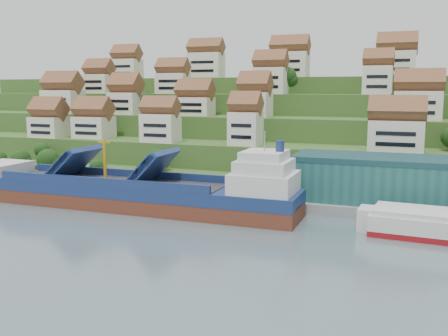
% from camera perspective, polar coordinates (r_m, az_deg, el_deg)
% --- Properties ---
extents(ground, '(300.00, 300.00, 0.00)m').
position_cam_1_polar(ground, '(110.36, -4.97, -5.03)').
color(ground, slate).
rests_on(ground, ground).
extents(quay, '(180.00, 14.00, 2.20)m').
position_cam_1_polar(quay, '(117.32, 7.12, -3.67)').
color(quay, gray).
rests_on(quay, ground).
extents(pebble_beach, '(45.00, 20.00, 1.00)m').
position_cam_1_polar(pebble_beach, '(152.97, -22.89, -1.57)').
color(pebble_beach, gray).
rests_on(pebble_beach, ground).
extents(hillside, '(260.00, 128.00, 31.00)m').
position_cam_1_polar(hillside, '(205.90, 7.63, 4.46)').
color(hillside, '#2D4C1E').
rests_on(hillside, ground).
extents(hillside_village, '(156.41, 64.18, 29.72)m').
position_cam_1_polar(hillside_village, '(165.48, 4.32, 8.43)').
color(hillside_village, silver).
rests_on(hillside_village, ground).
extents(hillside_trees, '(139.27, 62.60, 30.95)m').
position_cam_1_polar(hillside_trees, '(151.02, -0.95, 5.08)').
color(hillside_trees, '#1D4115').
rests_on(hillside_trees, ground).
extents(warehouse, '(60.00, 15.00, 10.00)m').
position_cam_1_polar(warehouse, '(115.10, 23.09, -1.48)').
color(warehouse, '#215A56').
rests_on(warehouse, quay).
extents(flagpole, '(1.28, 0.16, 8.00)m').
position_cam_1_polar(flagpole, '(111.88, 5.63, -1.24)').
color(flagpole, gray).
rests_on(flagpole, quay).
extents(beach_huts, '(14.40, 3.70, 2.20)m').
position_cam_1_polar(beach_huts, '(153.20, -23.79, -1.01)').
color(beach_huts, white).
rests_on(beach_huts, pebble_beach).
extents(cargo_ship, '(82.13, 13.35, 18.25)m').
position_cam_1_polar(cargo_ship, '(115.03, -10.64, -2.82)').
color(cargo_ship, '#5C2B1C').
rests_on(cargo_ship, ground).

